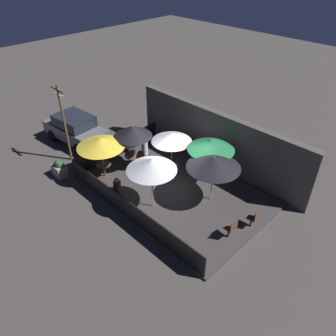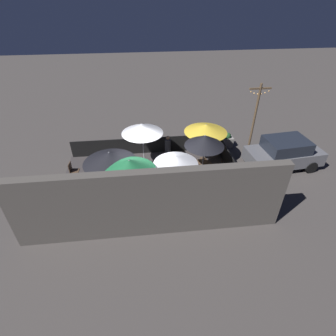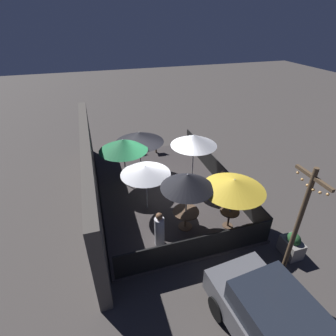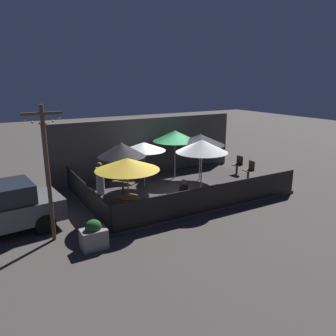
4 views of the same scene
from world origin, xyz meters
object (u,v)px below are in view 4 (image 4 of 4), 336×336
object	(u,v)px
patio_umbrella_2	(200,139)
patio_umbrella_5	(144,146)
patio_umbrella_0	(127,164)
patio_umbrella_3	(202,146)
patron_1	(100,180)
dining_table_1	(123,186)
dining_table_0	(128,201)
planter_box	(94,236)
patio_chair_0	(249,170)
patio_umbrella_4	(175,136)
light_post	(47,168)
patio_chair_1	(238,164)
patron_0	(183,197)
patio_umbrella_1	(122,150)

from	to	relation	value
patio_umbrella_2	patio_umbrella_5	xyz separation A→B (m)	(-2.76, 0.34, -0.11)
patio_umbrella_0	patio_umbrella_3	world-z (taller)	patio_umbrella_3
patio_umbrella_0	patio_umbrella_2	bearing A→B (deg)	26.40
patio_umbrella_0	patron_1	xyz separation A→B (m)	(-0.11, 2.68, -1.25)
patio_umbrella_0	dining_table_1	world-z (taller)	patio_umbrella_0
patio_umbrella_0	dining_table_1	bearing A→B (deg)	74.37
dining_table_0	patio_umbrella_3	bearing A→B (deg)	3.25
planter_box	patio_chair_0	bearing A→B (deg)	16.47
patio_umbrella_3	planter_box	bearing A→B (deg)	-161.89
patio_umbrella_4	light_post	size ratio (longest dim) A/B	0.57
patio_umbrella_4	planter_box	world-z (taller)	patio_umbrella_4
patio_umbrella_0	dining_table_0	size ratio (longest dim) A/B	3.09
patio_chair_1	patron_0	bearing A→B (deg)	23.37
patio_umbrella_0	patio_umbrella_1	size ratio (longest dim) A/B	0.95
patio_umbrella_1	patron_0	bearing A→B (deg)	-56.23
patio_umbrella_4	patio_umbrella_3	bearing A→B (deg)	-101.20
dining_table_1	patio_chair_0	xyz separation A→B (m)	(6.22, -0.50, -0.07)
patio_umbrella_2	patron_0	size ratio (longest dim) A/B	1.88
patio_umbrella_2	patio_umbrella_4	distance (m)	1.22
patio_umbrella_3	planter_box	world-z (taller)	patio_umbrella_3
patio_umbrella_3	patio_chair_1	world-z (taller)	patio_umbrella_3
patio_umbrella_0	patron_0	size ratio (longest dim) A/B	1.82
patio_umbrella_2	patio_chair_0	bearing A→B (deg)	-32.66
patio_umbrella_4	patron_1	world-z (taller)	patio_umbrella_4
patio_umbrella_1	patio_umbrella_4	distance (m)	3.76
dining_table_0	dining_table_1	bearing A→B (deg)	74.37
patio_umbrella_3	patron_1	world-z (taller)	patio_umbrella_3
patio_umbrella_5	patron_0	world-z (taller)	patio_umbrella_5
patio_chair_0	patron_0	bearing A→B (deg)	23.78
patio_umbrella_5	patio_umbrella_0	bearing A→B (deg)	-125.66
dining_table_0	planter_box	distance (m)	2.25
patio_umbrella_3	patio_chair_1	distance (m)	4.51
patio_umbrella_1	patio_umbrella_5	world-z (taller)	patio_umbrella_1
patio_umbrella_1	patron_0	size ratio (longest dim) A/B	1.92
patio_chair_1	patron_1	size ratio (longest dim) A/B	0.67
dining_table_1	planter_box	size ratio (longest dim) A/B	1.07
patio_umbrella_2	patio_chair_0	world-z (taller)	patio_umbrella_2
patio_umbrella_0	dining_table_1	xyz separation A→B (m)	(0.43, 1.54, -1.29)
dining_table_0	patio_chair_1	size ratio (longest dim) A/B	0.77
dining_table_1	light_post	xyz separation A→B (m)	(-3.04, -1.82, 1.57)
patio_umbrella_3	patron_1	bearing A→B (deg)	143.14
patio_chair_0	patron_0	world-z (taller)	patron_0
light_post	patio_umbrella_0	bearing A→B (deg)	6.12
patio_umbrella_0	dining_table_1	size ratio (longest dim) A/B	2.29
patio_umbrella_0	planter_box	world-z (taller)	patio_umbrella_0
patio_chair_1	light_post	size ratio (longest dim) A/B	0.23
light_post	patio_umbrella_5	bearing A→B (deg)	33.01
patio_umbrella_1	planter_box	size ratio (longest dim) A/B	2.59
patio_chair_1	light_post	bearing A→B (deg)	8.90
patron_1	planter_box	xyz separation A→B (m)	(-1.60, -4.11, -0.35)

